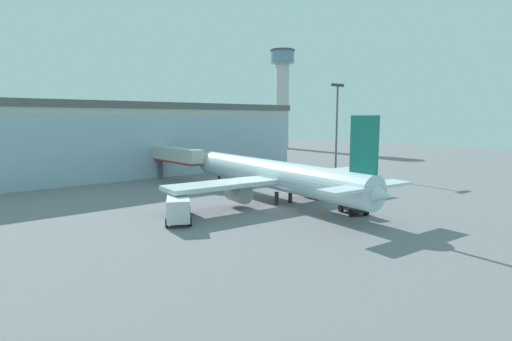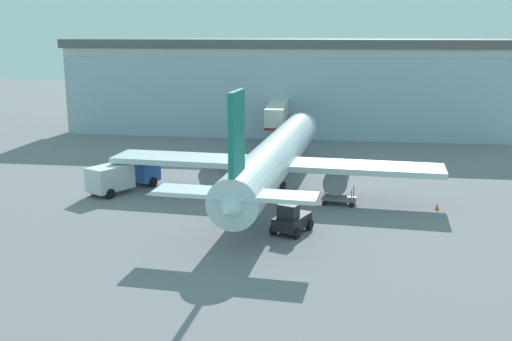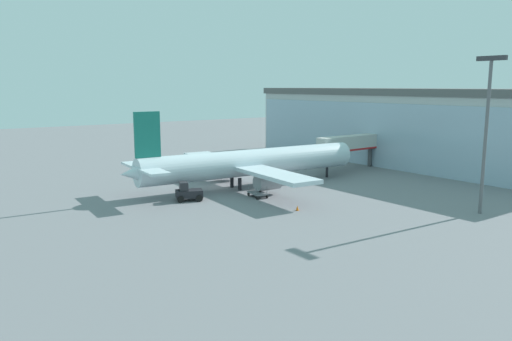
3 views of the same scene
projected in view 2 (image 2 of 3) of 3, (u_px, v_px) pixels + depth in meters
ground at (241, 204)px, 51.40m from camera, size 240.00×240.00×0.00m
terminal_building at (287, 86)px, 86.82m from camera, size 63.35×14.66×13.31m
jet_bridge at (278, 114)px, 75.50m from camera, size 2.94×13.88×5.64m
airplane at (275, 158)px, 53.91m from camera, size 29.62×36.30×10.74m
catering_truck at (122, 176)px, 55.14m from camera, size 5.33×7.49×2.65m
baggage_cart at (339, 199)px, 51.18m from camera, size 3.00×1.98×1.50m
pushback_tug at (291, 220)px, 43.89m from camera, size 3.09×3.63×2.30m
safety_cone_nose at (251, 220)px, 46.13m from camera, size 0.36×0.36×0.55m
safety_cone_wingtip at (437, 206)px, 49.73m from camera, size 0.36×0.36×0.55m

